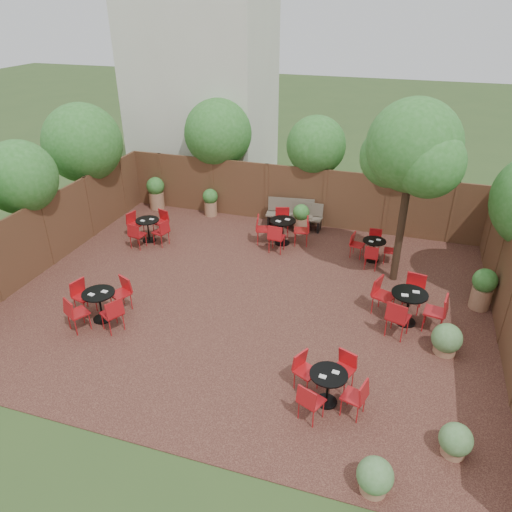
% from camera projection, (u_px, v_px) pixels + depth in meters
% --- Properties ---
extents(ground, '(80.00, 80.00, 0.00)m').
position_uv_depth(ground, '(248.00, 298.00, 12.54)').
color(ground, '#354F23').
rests_on(ground, ground).
extents(courtyard_paving, '(12.00, 10.00, 0.02)m').
position_uv_depth(courtyard_paving, '(248.00, 298.00, 12.54)').
color(courtyard_paving, '#381A17').
rests_on(courtyard_paving, ground).
extents(fence_back, '(12.00, 0.08, 2.00)m').
position_uv_depth(fence_back, '(295.00, 195.00, 16.26)').
color(fence_back, '#53331E').
rests_on(fence_back, ground).
extents(fence_left, '(0.08, 10.00, 2.00)m').
position_uv_depth(fence_left, '(47.00, 233.00, 13.67)').
color(fence_left, '#53331E').
rests_on(fence_left, ground).
extents(fence_right, '(0.08, 10.00, 2.00)m').
position_uv_depth(fence_right, '(510.00, 306.00, 10.46)').
color(fence_right, '#53331E').
rests_on(fence_right, ground).
extents(neighbour_building, '(5.00, 4.00, 8.00)m').
position_uv_depth(neighbour_building, '(203.00, 82.00, 18.56)').
color(neighbour_building, beige).
rests_on(neighbour_building, ground).
extents(overhang_foliage, '(15.74, 10.90, 2.74)m').
position_uv_depth(overhang_foliage, '(235.00, 159.00, 14.05)').
color(overhang_foliage, '#2B6C23').
rests_on(overhang_foliage, ground).
extents(courtyard_tree, '(2.53, 2.43, 4.87)m').
position_uv_depth(courtyard_tree, '(412.00, 152.00, 11.69)').
color(courtyard_tree, black).
rests_on(courtyard_tree, courtyard_paving).
extents(park_bench_left, '(1.60, 0.70, 0.96)m').
position_uv_depth(park_bench_left, '(290.00, 213.00, 16.20)').
color(park_bench_left, brown).
rests_on(park_bench_left, courtyard_paving).
extents(park_bench_right, '(1.45, 0.50, 0.89)m').
position_uv_depth(park_bench_right, '(301.00, 215.00, 16.11)').
color(park_bench_right, brown).
rests_on(park_bench_right, courtyard_paving).
extents(bistro_tables, '(9.62, 7.89, 0.95)m').
position_uv_depth(bistro_tables, '(271.00, 275.00, 12.70)').
color(bistro_tables, black).
rests_on(bistro_tables, courtyard_paving).
extents(planters, '(11.37, 3.97, 1.17)m').
position_uv_depth(planters, '(263.00, 218.00, 15.57)').
color(planters, '#976A4B').
rests_on(planters, courtyard_paving).
extents(low_shrubs, '(1.80, 4.51, 0.71)m').
position_uv_depth(low_shrubs, '(431.00, 400.00, 8.94)').
color(low_shrubs, '#976A4B').
rests_on(low_shrubs, courtyard_paving).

